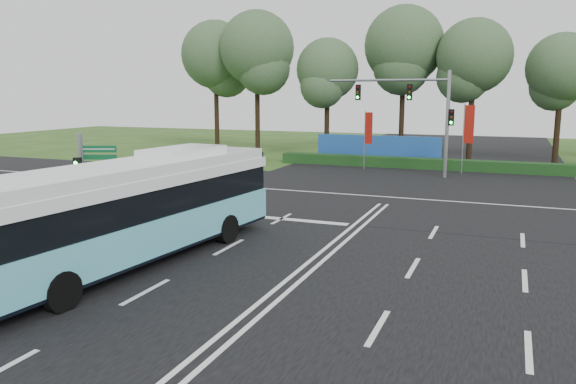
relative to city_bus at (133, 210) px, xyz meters
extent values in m
plane|color=#294F1A|center=(5.26, 2.83, -1.82)|extent=(120.00, 120.00, 0.00)
cube|color=black|center=(5.26, 2.83, -1.80)|extent=(20.00, 120.00, 0.04)
cube|color=black|center=(5.26, 14.83, -1.80)|extent=(120.00, 14.00, 0.05)
cube|color=gray|center=(-4.84, -0.17, -1.76)|extent=(0.25, 18.00, 0.12)
cube|color=#58BACD|center=(0.00, 0.01, -0.70)|extent=(3.91, 12.81, 1.16)
cube|color=black|center=(0.00, 0.01, -1.22)|extent=(3.88, 12.74, 0.32)
cube|color=black|center=(0.00, 0.01, 0.35)|extent=(3.79, 12.61, 1.00)
cube|color=white|center=(0.00, 0.01, 0.98)|extent=(3.91, 12.81, 0.37)
cube|color=white|center=(0.00, 0.01, 1.35)|extent=(3.81, 12.30, 0.37)
cube|color=white|center=(0.27, 2.62, 1.67)|extent=(2.00, 3.31, 0.26)
cylinder|color=black|center=(-0.86, 3.69, -1.28)|extent=(0.41, 1.12, 1.09)
cylinder|color=black|center=(1.60, 3.44, -1.28)|extent=(0.41, 1.12, 1.09)
cylinder|color=black|center=(0.82, -4.09, -1.28)|extent=(0.41, 1.12, 1.09)
cylinder|color=gray|center=(-5.52, 3.85, 0.13)|extent=(0.16, 0.16, 3.91)
cube|color=black|center=(-5.52, 3.67, 0.86)|extent=(0.37, 0.31, 0.45)
sphere|color=#19F233|center=(-5.52, 3.57, 0.86)|extent=(0.16, 0.16, 0.16)
cylinder|color=gray|center=(-5.65, 4.13, 0.12)|extent=(0.12, 0.12, 3.89)
cube|color=#0E4F29|center=(-4.97, 4.40, 1.39)|extent=(1.38, 0.60, 0.29)
cube|color=#0E4F29|center=(-4.97, 4.40, 1.05)|extent=(1.38, 0.60, 0.21)
cube|color=white|center=(-4.97, 4.36, 1.39)|extent=(1.27, 0.51, 0.04)
cylinder|color=gray|center=(1.24, 25.54, 0.32)|extent=(0.07, 0.07, 4.28)
cube|color=#A0180D|center=(1.54, 25.47, 1.22)|extent=(0.56, 0.17, 2.28)
cylinder|color=gray|center=(8.11, 25.75, 0.60)|extent=(0.08, 0.08, 4.85)
cube|color=#A0180D|center=(8.47, 25.72, 1.62)|extent=(0.65, 0.10, 2.58)
cylinder|color=gray|center=(7.26, 23.33, 1.68)|extent=(0.24, 0.24, 7.00)
cylinder|color=gray|center=(3.26, 23.33, 4.58)|extent=(8.00, 0.16, 0.16)
cube|color=black|center=(4.76, 23.33, 3.78)|extent=(0.32, 0.28, 1.05)
cube|color=black|center=(1.26, 23.33, 3.78)|extent=(0.32, 0.28, 1.05)
cube|color=black|center=(7.51, 23.33, 2.18)|extent=(0.32, 0.28, 1.05)
cube|color=#153513|center=(5.26, 27.33, -1.42)|extent=(22.00, 1.20, 0.80)
cube|color=#1F53A8|center=(1.26, 29.83, -0.72)|extent=(10.00, 0.30, 2.20)
cylinder|color=black|center=(-15.16, 33.10, 2.50)|extent=(0.44, 0.44, 8.65)
sphere|color=#355532|center=(-15.16, 33.10, 7.28)|extent=(6.37, 6.37, 6.37)
cylinder|color=black|center=(-10.43, 32.16, 2.69)|extent=(0.44, 0.44, 9.03)
sphere|color=#355532|center=(-10.43, 32.16, 7.69)|extent=(6.66, 6.66, 6.66)
cylinder|color=black|center=(-3.76, 32.04, 1.77)|extent=(0.44, 0.44, 7.18)
sphere|color=#355532|center=(-3.76, 32.04, 5.73)|extent=(5.29, 5.29, 5.29)
cylinder|color=black|center=(2.35, 33.91, 2.68)|extent=(0.44, 0.44, 9.01)
sphere|color=#355532|center=(2.35, 33.91, 7.67)|extent=(6.64, 6.64, 6.64)
cylinder|color=black|center=(8.06, 32.97, 2.18)|extent=(0.44, 0.44, 8.01)
sphere|color=#355532|center=(8.06, 32.97, 6.61)|extent=(5.90, 5.90, 5.90)
cylinder|color=black|center=(14.40, 32.84, 1.71)|extent=(0.44, 0.44, 7.06)
sphere|color=#355532|center=(14.40, 32.84, 5.61)|extent=(5.20, 5.20, 5.20)
camera|label=1|loc=(11.22, -14.62, 3.72)|focal=35.00mm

